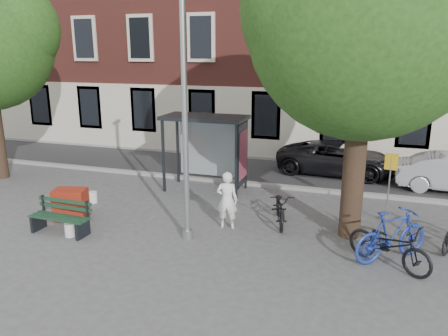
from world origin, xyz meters
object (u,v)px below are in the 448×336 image
bike_a (389,245)px  bike_b (392,235)px  lamppost (185,133)px  bike_c (280,207)px  notice_sign (390,173)px  bench (61,219)px  red_stand (71,204)px  bus_shelter (217,136)px  car_dark (337,158)px  painter (227,200)px

bike_a → bike_b: size_ratio=0.98×
lamppost → bike_c: lamppost is taller
bike_c → notice_sign: size_ratio=0.92×
bench → bike_c: 5.99m
bike_a → notice_sign: size_ratio=1.01×
bike_b → red_stand: (-8.71, -0.16, -0.17)m
bike_b → bus_shelter: bearing=15.3°
bus_shelter → bench: size_ratio=1.66×
lamppost → red_stand: (-3.73, 0.20, -2.33)m
bench → car_dark: size_ratio=0.37×
bench → bike_c: size_ratio=0.92×
bike_a → bike_b: bearing=22.7°
bike_b → bike_c: 3.20m
bench → bike_a: size_ratio=0.84×
lamppost → painter: bearing=52.7°
lamppost → notice_sign: (4.95, 2.77, -1.30)m
painter → bike_b: bearing=162.6°
notice_sign → bike_c: bearing=-153.6°
red_stand → bus_shelter: bearing=51.4°
bus_shelter → car_dark: size_ratio=0.62×
red_stand → lamppost: bearing=-3.0°
bench → notice_sign: (8.31, 3.49, 1.08)m
lamppost → notice_sign: 5.82m
painter → notice_sign: notice_sign is taller
bus_shelter → painter: size_ratio=1.78×
lamppost → painter: size_ratio=3.81×
painter → car_dark: bearing=-119.1°
lamppost → bike_b: (4.98, 0.36, -2.16)m
red_stand → bike_b: bearing=1.1°
painter → notice_sign: bearing=-165.8°
bus_shelter → bench: bus_shelter is taller
car_dark → red_stand: size_ratio=5.12×
lamppost → bike_b: bearing=4.1°
bus_shelter → lamppost: bearing=-81.6°
painter → notice_sign: (4.18, 1.77, 0.68)m
lamppost → bike_c: size_ratio=3.29×
bike_b → notice_sign: 2.56m
bus_shelter → bench: 5.76m
lamppost → bench: bearing=-168.0°
bike_b → red_stand: size_ratio=2.29×
bike_b → car_dark: bearing=-27.0°
lamppost → notice_sign: lamppost is taller
painter → bike_a: (4.16, -1.01, -0.27)m
lamppost → bench: 4.18m
bus_shelter → painter: (1.37, -3.11, -1.12)m
bench → red_stand: size_ratio=1.90×
bike_a → red_stand: bearing=120.4°
painter → bus_shelter: bearing=-74.9°
bike_b → notice_sign: bearing=-40.1°
bike_a → notice_sign: (0.03, 2.78, 0.95)m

